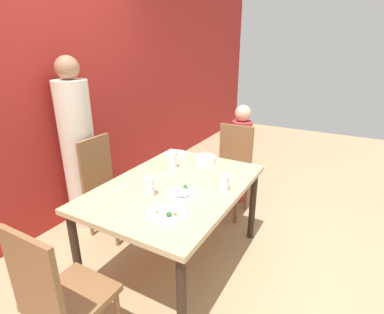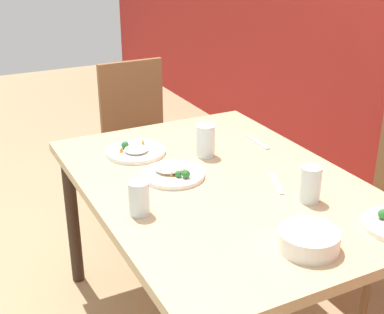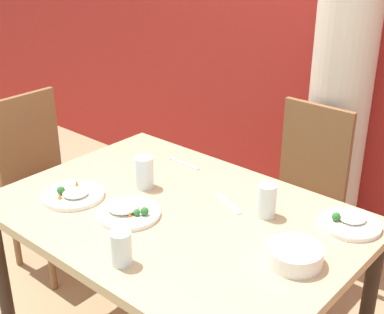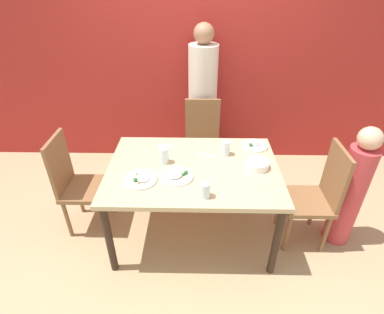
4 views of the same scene
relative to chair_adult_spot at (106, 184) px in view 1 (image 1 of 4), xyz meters
name	(u,v)px [view 1 (image 1 of 4)]	position (x,y,z in m)	size (l,w,h in m)	color
ground_plane	(177,261)	(-0.09, -0.85, -0.51)	(10.00, 10.00, 0.00)	tan
wall_back	(45,93)	(-0.09, 0.57, 0.84)	(10.00, 0.06, 2.70)	#A82823
dining_table	(176,193)	(-0.09, -0.85, 0.16)	(1.43, 1.00, 0.74)	tan
chair_adult_spot	(106,184)	(0.00, 0.00, 0.00)	(0.40, 0.40, 0.96)	brown
chair_child_spot	(231,168)	(0.97, -0.90, 0.00)	(0.40, 0.40, 0.96)	brown
chair_empty_left	(59,296)	(-1.15, -0.77, 0.00)	(0.40, 0.40, 0.96)	brown
person_adult	(79,151)	(0.00, 0.33, 0.28)	(0.32, 0.32, 1.69)	beige
person_child	(240,157)	(1.25, -0.90, 0.04)	(0.23, 0.23, 1.15)	#C63D42
bowl_curry	(205,159)	(0.44, -0.84, 0.27)	(0.19, 0.19, 0.06)	white
plate_rice_adult	(183,193)	(-0.21, -0.99, 0.25)	(0.25, 0.25, 0.05)	white
plate_rice_child	(168,213)	(-0.49, -1.04, 0.25)	(0.26, 0.26, 0.05)	white
plate_noodles	(176,154)	(0.48, -0.50, 0.25)	(0.23, 0.23, 0.05)	white
glass_water_tall	(149,187)	(-0.34, -0.78, 0.30)	(0.08, 0.08, 0.14)	silver
glass_water_short	(172,160)	(0.20, -0.64, 0.30)	(0.08, 0.08, 0.13)	silver
glass_water_center	(224,183)	(0.00, -1.22, 0.29)	(0.07, 0.07, 0.12)	silver
fork_steel	(165,174)	(0.03, -0.67, 0.24)	(0.17, 0.09, 0.01)	silver
spoon_steel	(118,188)	(-0.36, -0.50, 0.24)	(0.18, 0.03, 0.01)	silver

